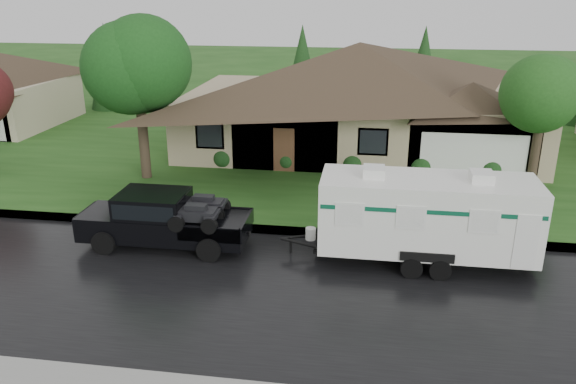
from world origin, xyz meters
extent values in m
plane|color=#204B17|center=(0.00, 0.00, 0.00)|extent=(140.00, 140.00, 0.00)
cube|color=black|center=(0.00, -2.00, 0.01)|extent=(140.00, 8.00, 0.01)
cube|color=gray|center=(0.00, 2.25, 0.07)|extent=(140.00, 0.50, 0.15)
cube|color=#204B17|center=(0.00, 15.00, 0.07)|extent=(140.00, 26.00, 0.15)
cube|color=tan|center=(2.00, 14.00, 1.65)|extent=(18.00, 10.00, 3.00)
pyramid|color=#34271C|center=(2.00, 14.00, 5.75)|extent=(19.44, 10.80, 2.60)
cube|color=tan|center=(7.40, 11.00, 1.50)|extent=(5.76, 4.00, 2.70)
cube|color=#BEB08D|center=(-19.00, 14.00, 1.41)|extent=(3.20, 4.00, 2.52)
cylinder|color=#382B1E|center=(-7.41, 7.19, 1.68)|extent=(0.45, 0.45, 3.07)
sphere|color=#1D561C|center=(-7.41, 7.19, 5.04)|extent=(4.23, 4.23, 4.23)
cylinder|color=#382B1E|center=(10.01, 8.93, 1.42)|extent=(0.40, 0.40, 2.54)
sphere|color=#27621F|center=(10.01, 8.93, 4.21)|extent=(3.51, 3.51, 3.51)
sphere|color=#143814|center=(-4.30, 9.30, 0.65)|extent=(1.00, 1.00, 1.00)
sphere|color=#143814|center=(-1.15, 9.30, 0.65)|extent=(1.00, 1.00, 1.00)
sphere|color=#143814|center=(2.00, 9.30, 0.65)|extent=(1.00, 1.00, 1.00)
sphere|color=#143814|center=(5.15, 9.30, 0.65)|extent=(1.00, 1.00, 1.00)
sphere|color=#143814|center=(8.30, 9.30, 0.65)|extent=(1.00, 1.00, 1.00)
cube|color=black|center=(-4.07, 0.59, 0.74)|extent=(5.72, 1.91, 0.82)
cube|color=black|center=(-6.16, 0.59, 1.00)|extent=(1.53, 1.86, 0.33)
cube|color=black|center=(-4.45, 0.59, 1.48)|extent=(2.29, 1.79, 0.86)
cube|color=black|center=(-4.45, 0.59, 1.53)|extent=(2.10, 1.83, 0.52)
cube|color=black|center=(-2.25, 0.59, 0.94)|extent=(2.10, 1.81, 0.06)
cylinder|color=black|center=(-5.88, -0.34, 0.40)|extent=(0.80, 0.31, 0.80)
cylinder|color=black|center=(-5.88, 1.53, 0.40)|extent=(0.80, 0.31, 0.80)
cylinder|color=black|center=(-2.25, -0.34, 0.40)|extent=(0.80, 0.31, 0.80)
cylinder|color=black|center=(-2.25, 1.53, 0.40)|extent=(0.80, 0.31, 0.80)
cube|color=white|center=(4.63, 0.59, 1.69)|extent=(6.68, 2.29, 2.34)
cube|color=black|center=(4.63, 0.59, 0.38)|extent=(7.06, 1.14, 0.13)
cube|color=#0B4D33|center=(4.63, 0.59, 2.21)|extent=(6.55, 2.31, 0.13)
cube|color=white|center=(2.92, 0.59, 3.01)|extent=(0.67, 0.76, 0.31)
cube|color=white|center=(6.16, 0.59, 3.01)|extent=(0.67, 0.76, 0.31)
cylinder|color=black|center=(4.20, -0.53, 0.33)|extent=(0.67, 0.23, 0.67)
cylinder|color=black|center=(4.20, 1.72, 0.33)|extent=(0.67, 0.23, 0.67)
cylinder|color=black|center=(5.06, -0.53, 0.33)|extent=(0.67, 0.23, 0.67)
cylinder|color=black|center=(5.06, 1.72, 0.33)|extent=(0.67, 0.23, 0.67)
camera|label=1|loc=(2.71, -16.28, 8.42)|focal=35.00mm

